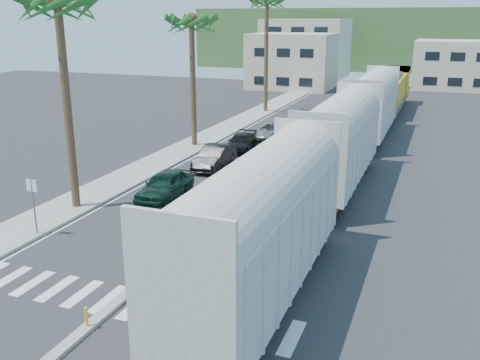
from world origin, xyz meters
The scene contains 16 objects.
ground centered at (0.00, 0.00, 0.00)m, with size 140.00×140.00×0.00m, color #28282B.
sidewalk centered at (-8.50, 25.00, 0.07)m, with size 3.00×90.00×0.15m, color gray.
rails centered at (5.00, 28.00, 0.03)m, with size 1.56×100.00×0.06m.
median centered at (0.00, 19.96, 0.09)m, with size 0.45×60.00×0.85m.
crosswalk centered at (0.00, -2.00, 0.01)m, with size 14.00×2.20×0.01m, color silver.
lane_markings centered at (-2.15, 25.00, 0.00)m, with size 9.42×90.00×0.01m.
freight_train centered at (5.00, 20.49, 2.91)m, with size 3.00×60.94×5.85m.
palm_trees centered at (-8.10, 22.70, 10.81)m, with size 3.50×37.20×13.75m.
street_sign centered at (-7.30, 2.00, 1.97)m, with size 0.60×0.08×3.00m.
buildings centered at (-6.41, 71.66, 4.36)m, with size 38.00×27.00×10.00m.
hillside centered at (0.00, 100.00, 6.00)m, with size 80.00×20.00×12.00m, color #385628.
car_lead centered at (-4.15, 9.27, 0.82)m, with size 1.99×4.85×1.64m, color black.
car_second centered at (-4.06, 16.42, 0.80)m, with size 1.85×4.93×1.61m, color black.
car_third centered at (-4.17, 21.98, 0.66)m, with size 2.22×4.69×1.32m, color black.
car_rear centered at (-3.18, 27.08, 0.69)m, with size 2.58×5.11×1.39m, color #999C9E.
cyclist centered at (0.73, -1.61, 0.67)m, with size 1.51×2.06×2.15m.
Camera 1 is at (10.59, -17.15, 10.28)m, focal length 40.00 mm.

